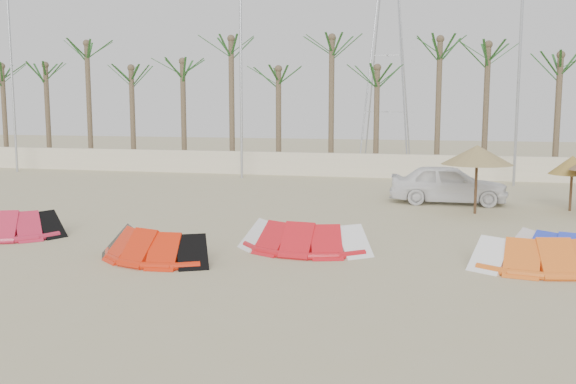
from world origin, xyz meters
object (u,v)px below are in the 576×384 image
(kite_red_left, at_px, (16,223))
(kite_red_right, at_px, (306,234))
(kite_blue, at_px, (573,247))
(kite_orange, at_px, (546,251))
(kite_red_mid, at_px, (158,242))
(parasol_left, at_px, (477,155))
(parasol_right, at_px, (572,165))
(car, at_px, (448,184))

(kite_red_left, height_order, kite_red_right, same)
(kite_blue, bearing_deg, kite_orange, -139.40)
(kite_blue, bearing_deg, kite_red_mid, -169.25)
(kite_orange, bearing_deg, kite_red_mid, -171.96)
(kite_red_mid, bearing_deg, parasol_left, 47.52)
(parasol_right, relative_size, car, 0.45)
(kite_red_left, bearing_deg, kite_blue, 1.62)
(car, bearing_deg, parasol_right, -101.68)
(parasol_right, bearing_deg, kite_red_right, -133.73)
(kite_red_mid, xyz_separation_m, kite_blue, (10.39, 1.97, 0.00))
(kite_red_left, bearing_deg, parasol_right, 27.78)
(kite_red_mid, height_order, kite_red_right, same)
(parasol_left, bearing_deg, car, 112.74)
(kite_red_mid, height_order, parasol_right, parasol_right)
(car, bearing_deg, kite_red_right, 156.46)
(kite_red_mid, xyz_separation_m, car, (7.37, 11.39, 0.37))
(kite_orange, distance_m, car, 10.29)
(kite_blue, bearing_deg, car, 107.75)
(kite_red_left, distance_m, parasol_right, 19.49)
(kite_red_mid, relative_size, kite_blue, 1.00)
(kite_red_left, height_order, parasol_right, parasol_right)
(kite_red_left, distance_m, car, 16.12)
(kite_red_mid, xyz_separation_m, parasol_right, (11.83, 10.59, 1.31))
(parasol_left, bearing_deg, kite_red_left, -151.08)
(kite_red_left, xyz_separation_m, kite_red_right, (8.91, 0.39, 0.00))
(kite_red_mid, distance_m, car, 13.57)
(parasol_right, bearing_deg, kite_red_mid, -138.17)
(car, bearing_deg, kite_red_left, 126.24)
(kite_red_right, relative_size, kite_orange, 0.96)
(kite_red_mid, distance_m, kite_blue, 10.57)
(kite_red_mid, relative_size, kite_orange, 0.95)
(kite_blue, distance_m, parasol_right, 8.84)
(kite_blue, xyz_separation_m, car, (-3.01, 9.42, 0.37))
(kite_red_right, xyz_separation_m, car, (3.83, 9.47, 0.37))
(kite_orange, relative_size, parasol_left, 1.47)
(kite_red_left, distance_m, kite_blue, 15.76)
(car, bearing_deg, parasol_left, -158.77)
(kite_red_left, distance_m, kite_orange, 15.05)
(kite_blue, distance_m, parasol_left, 7.62)
(kite_red_mid, relative_size, parasol_right, 1.73)
(kite_orange, relative_size, kite_blue, 1.04)
(kite_red_right, height_order, parasol_left, parasol_left)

